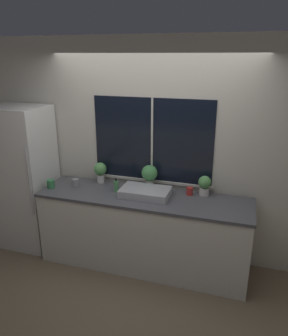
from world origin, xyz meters
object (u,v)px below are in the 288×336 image
at_px(mug_red, 190,191).
at_px(potted_plant_left, 100,171).
at_px(mug_green, 51,184).
at_px(mug_grey, 75,183).
at_px(soap_bottle, 116,186).
at_px(potted_plant_center, 149,174).
at_px(potted_plant_right, 205,185).
at_px(refrigerator, 23,178).
at_px(sink, 145,192).

bearing_deg(mug_red, potted_plant_left, 177.79).
distance_m(mug_green, mug_grey, 0.30).
bearing_deg(soap_bottle, potted_plant_center, 32.37).
bearing_deg(potted_plant_center, potted_plant_right, 0.00).
distance_m(refrigerator, mug_green, 0.52).
bearing_deg(potted_plant_center, mug_green, -163.49).
xyz_separation_m(potted_plant_center, mug_red, (0.51, -0.04, -0.14)).
relative_size(potted_plant_left, soap_bottle, 1.54).
height_order(potted_plant_center, mug_red, potted_plant_center).
distance_m(refrigerator, potted_plant_left, 1.05).
distance_m(sink, mug_green, 1.20).
xyz_separation_m(soap_bottle, mug_green, (-0.82, -0.13, -0.02)).
xyz_separation_m(potted_plant_left, mug_green, (-0.51, -0.35, -0.11)).
xyz_separation_m(potted_plant_left, soap_bottle, (0.31, -0.22, -0.09)).
bearing_deg(mug_green, refrigerator, 165.66).
bearing_deg(refrigerator, mug_red, 4.53).
bearing_deg(refrigerator, potted_plant_right, 5.30).
relative_size(potted_plant_right, mug_red, 2.55).
xyz_separation_m(potted_plant_center, mug_green, (-1.17, -0.35, -0.13)).
distance_m(sink, soap_bottle, 0.37).
xyz_separation_m(sink, soap_bottle, (-0.37, 0.01, 0.03)).
xyz_separation_m(refrigerator, soap_bottle, (1.32, -0.00, 0.05)).
distance_m(potted_plant_left, mug_grey, 0.35).
xyz_separation_m(sink, potted_plant_right, (0.65, 0.23, 0.09)).
bearing_deg(mug_red, potted_plant_right, 15.35).
relative_size(soap_bottle, mug_red, 1.87).
distance_m(soap_bottle, mug_grey, 0.56).
bearing_deg(potted_plant_right, soap_bottle, -167.80).
relative_size(potted_plant_center, mug_grey, 3.27).
xyz_separation_m(soap_bottle, mug_grey, (-0.56, 0.01, -0.03)).
xyz_separation_m(sink, mug_grey, (-0.93, 0.02, -0.00)).
bearing_deg(potted_plant_center, refrigerator, -172.58).
xyz_separation_m(soap_bottle, mug_red, (0.86, 0.18, -0.03)).
bearing_deg(mug_grey, refrigerator, -179.12).
relative_size(potted_plant_left, potted_plant_center, 0.89).
bearing_deg(potted_plant_center, potted_plant_left, 180.00).
distance_m(refrigerator, sink, 1.69).
height_order(soap_bottle, mug_grey, soap_bottle).
relative_size(refrigerator, potted_plant_right, 7.98).
distance_m(mug_red, mug_grey, 1.42).
height_order(mug_red, mug_grey, same).
distance_m(sink, mug_grey, 0.93).
height_order(potted_plant_left, mug_red, potted_plant_left).
xyz_separation_m(potted_plant_center, mug_grey, (-0.91, -0.21, -0.14)).
relative_size(potted_plant_center, potted_plant_right, 1.27).
distance_m(refrigerator, mug_grey, 0.77).
height_order(refrigerator, soap_bottle, refrigerator).
bearing_deg(potted_plant_right, potted_plant_center, 180.00).
bearing_deg(mug_red, mug_green, -169.81).
bearing_deg(potted_plant_right, sink, -160.67).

